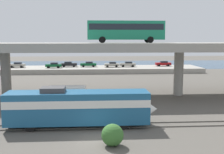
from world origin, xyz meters
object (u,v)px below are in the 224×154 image
parked_car_4 (128,64)px  parked_car_6 (112,64)px  transit_bus_on_overpass (126,30)px  parked_car_2 (54,65)px  parked_car_3 (69,64)px  parked_car_5 (163,63)px  train_locomotive (85,106)px  parked_car_0 (89,64)px  parked_car_1 (17,65)px  service_truck_east (74,97)px

parked_car_4 → parked_car_6: bearing=8.4°
transit_bus_on_overpass → parked_car_2: size_ratio=2.83×
parked_car_6 → parked_car_3: bearing=-8.1°
parked_car_4 → parked_car_5: bearing=-172.3°
parked_car_6 → train_locomotive: bearing=83.1°
parked_car_4 → parked_car_2: bearing=4.9°
transit_bus_on_overpass → parked_car_0: transit_bus_on_overpass is taller
parked_car_0 → transit_bus_on_overpass: bearing=100.3°
parked_car_1 → parked_car_2: (10.06, -1.35, 0.00)m
train_locomotive → parked_car_1: size_ratio=3.76×
train_locomotive → parked_car_0: bearing=90.4°
parked_car_0 → service_truck_east: bearing=88.5°
parked_car_0 → parked_car_4: 11.11m
transit_bus_on_overpass → parked_car_4: transit_bus_on_overpass is taller
parked_car_1 → parked_car_6: size_ratio=1.01×
parked_car_1 → parked_car_3: size_ratio=0.91×
train_locomotive → parked_car_5: bearing=68.0°
parked_car_2 → parked_car_3: 4.77m
parked_car_3 → parked_car_5: same height
service_truck_east → parked_car_4: (12.27, 44.06, 0.43)m
train_locomotive → parked_car_4: train_locomotive is taller
parked_car_2 → parked_car_6: (15.94, 1.08, -0.00)m
train_locomotive → transit_bus_on_overpass: (6.07, 16.48, 8.31)m
parked_car_2 → parked_car_6: bearing=-176.1°
parked_car_5 → transit_bus_on_overpass: bearing=67.3°
transit_bus_on_overpass → parked_car_1: (-25.91, 34.47, -8.43)m
parked_car_0 → parked_car_5: same height
service_truck_east → parked_car_2: service_truck_east is taller
parked_car_0 → parked_car_4: same height
parked_car_3 → parked_car_4: (16.64, -1.04, -0.00)m
parked_car_4 → parked_car_3: bearing=-3.6°
service_truck_east → parked_car_6: bearing=79.9°
service_truck_east → parked_car_3: service_truck_east is taller
parked_car_0 → parked_car_1: 19.50m
parked_car_2 → parked_car_1: bearing=-7.7°
parked_car_1 → parked_car_6: 26.00m
parked_car_5 → parked_car_1: bearing=2.6°
train_locomotive → parked_car_5: train_locomotive is taller
parked_car_6 → service_truck_east: bearing=79.9°
train_locomotive → service_truck_east: (-1.55, 7.30, -0.56)m
parked_car_2 → parked_car_5: size_ratio=0.97×
parked_car_2 → parked_car_5: same height
train_locomotive → parked_car_5: 56.92m
parked_car_0 → parked_car_4: bearing=176.4°
parked_car_4 → parked_car_6: (-4.56, -0.68, -0.00)m
transit_bus_on_overpass → parked_car_1: 43.94m
service_truck_east → parked_car_6: (7.71, 43.38, 0.43)m
train_locomotive → parked_car_2: bearing=101.2°
parked_car_1 → parked_car_4: bearing=-179.2°
parked_car_4 → train_locomotive: bearing=78.2°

